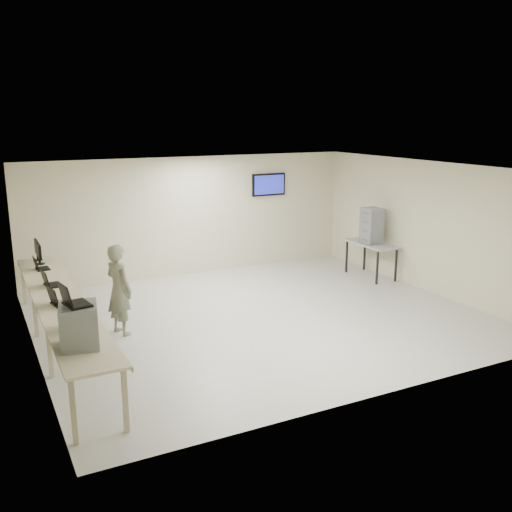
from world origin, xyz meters
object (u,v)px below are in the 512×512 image
soldier (119,290)px  side_table (371,246)px  equipment_box (79,326)px  workbench (60,303)px

soldier → side_table: 6.23m
soldier → equipment_box: bearing=134.6°
equipment_box → side_table: 8.03m
side_table → soldier: bearing=-171.3°
workbench → side_table: size_ratio=4.40×
soldier → side_table: size_ratio=1.17×
equipment_box → soldier: (1.09, 2.49, -0.37)m
workbench → side_table: (7.19, 1.31, -0.08)m
equipment_box → soldier: size_ratio=0.34×
workbench → side_table: bearing=10.3°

